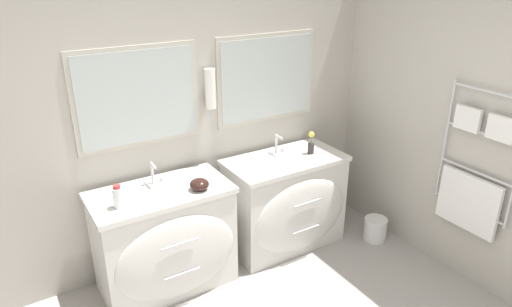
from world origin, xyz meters
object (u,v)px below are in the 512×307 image
object	(u,v)px
vanity_left	(166,240)
vanity_right	(286,203)
waste_bin	(375,229)
toiletry_bottle	(118,197)
amenity_bowl	(199,184)
flower_vase	(311,144)

from	to	relation	value
vanity_left	vanity_right	world-z (taller)	same
vanity_left	waste_bin	size ratio (longest dim) A/B	4.75
vanity_left	toiletry_bottle	size ratio (longest dim) A/B	6.10
toiletry_bottle	amenity_bowl	bearing A→B (deg)	-4.98
amenity_bowl	toiletry_bottle	bearing A→B (deg)	175.02
vanity_left	toiletry_bottle	xyz separation A→B (m)	(-0.33, -0.06, 0.50)
vanity_right	flower_vase	size ratio (longest dim) A/B	5.11
vanity_right	flower_vase	xyz separation A→B (m)	(0.26, 0.01, 0.50)
vanity_right	amenity_bowl	bearing A→B (deg)	-173.10
flower_vase	waste_bin	bearing A→B (deg)	-38.67
toiletry_bottle	vanity_left	bearing A→B (deg)	9.54
vanity_left	amenity_bowl	distance (m)	0.54
vanity_left	amenity_bowl	bearing A→B (deg)	-22.46
vanity_right	waste_bin	xyz separation A→B (m)	(0.75, -0.38, -0.32)
vanity_left	flower_vase	distance (m)	1.49
waste_bin	vanity_right	bearing A→B (deg)	152.98
vanity_right	amenity_bowl	world-z (taller)	amenity_bowl
toiletry_bottle	waste_bin	bearing A→B (deg)	-8.42
vanity_left	toiletry_bottle	world-z (taller)	toiletry_bottle
vanity_left	toiletry_bottle	bearing A→B (deg)	-170.46
vanity_right	waste_bin	size ratio (longest dim) A/B	4.75
vanity_right	amenity_bowl	distance (m)	1.00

